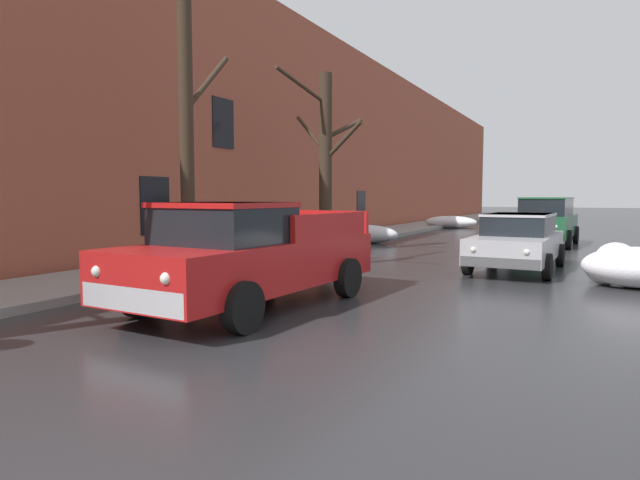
{
  "coord_description": "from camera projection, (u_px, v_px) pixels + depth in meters",
  "views": [
    {
      "loc": [
        3.52,
        -1.18,
        1.85
      ],
      "look_at": [
        -0.59,
        6.83,
        1.12
      ],
      "focal_mm": 30.29,
      "sensor_mm": 36.0,
      "label": 1
    }
  ],
  "objects": [
    {
      "name": "suv_green_parked_kerbside_mid",
      "position": [
        546.0,
        219.0,
        20.56
      ],
      "size": [
        2.21,
        4.63,
        1.82
      ],
      "color": "#1E5633",
      "rests_on": "ground"
    },
    {
      "name": "brick_townhouse_facade",
      "position": [
        290.0,
        129.0,
        21.89
      ],
      "size": [
        0.63,
        80.0,
        9.16
      ],
      "color": "#9E4C38",
      "rests_on": "ground"
    },
    {
      "name": "left_sidewalk_slab",
      "position": [
        331.0,
        241.0,
        21.4
      ],
      "size": [
        2.76,
        80.0,
        0.16
      ],
      "primitive_type": "cube",
      "color": "gray",
      "rests_on": "ground"
    },
    {
      "name": "snow_bank_mid_block_left",
      "position": [
        452.0,
        222.0,
        31.6
      ],
      "size": [
        3.04,
        1.1,
        0.72
      ],
      "color": "white",
      "rests_on": "ground"
    },
    {
      "name": "bare_tree_mid_block",
      "position": [
        326.0,
        160.0,
        17.74
      ],
      "size": [
        2.59,
        3.01,
        5.86
      ],
      "color": "#382B1E",
      "rests_on": "ground"
    },
    {
      "name": "sedan_silver_parked_kerbside_close",
      "position": [
        518.0,
        240.0,
        13.55
      ],
      "size": [
        2.07,
        4.49,
        1.42
      ],
      "color": "#B7B7BC",
      "rests_on": "ground"
    },
    {
      "name": "snow_bank_near_corner_right",
      "position": [
        637.0,
        268.0,
        10.96
      ],
      "size": [
        2.17,
        1.46,
        0.83
      ],
      "color": "white",
      "rests_on": "ground"
    },
    {
      "name": "pickup_truck_red_approaching_near_lane",
      "position": [
        249.0,
        255.0,
        8.93
      ],
      "size": [
        2.41,
        5.29,
        1.76
      ],
      "color": "red",
      "rests_on": "ground"
    },
    {
      "name": "snow_bank_along_left_kerb",
      "position": [
        637.0,
        263.0,
        12.68
      ],
      "size": [
        2.27,
        1.28,
        0.75
      ],
      "color": "white",
      "rests_on": "ground"
    },
    {
      "name": "snow_bank_near_corner_left",
      "position": [
        367.0,
        234.0,
        21.47
      ],
      "size": [
        2.56,
        1.04,
        0.73
      ],
      "color": "white",
      "rests_on": "ground"
    },
    {
      "name": "fire_hydrant",
      "position": [
        217.0,
        263.0,
        12.08
      ],
      "size": [
        0.42,
        0.22,
        0.71
      ],
      "color": "red",
      "rests_on": "ground"
    },
    {
      "name": "bare_tree_second_along_sidewalk",
      "position": [
        189.0,
        104.0,
        11.75
      ],
      "size": [
        1.33,
        3.16,
        7.83
      ],
      "color": "#382B1E",
      "rests_on": "ground"
    }
  ]
}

